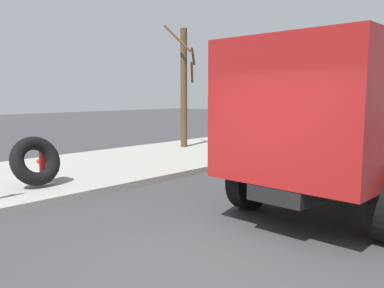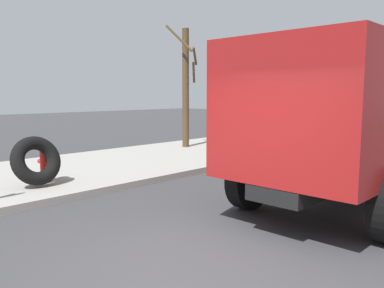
% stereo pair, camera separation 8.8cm
% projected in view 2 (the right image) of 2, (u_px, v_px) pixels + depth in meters
% --- Properties ---
extents(ground_plane, '(80.00, 80.00, 0.00)m').
position_uv_depth(ground_plane, '(183.00, 276.00, 4.72)').
color(ground_plane, '#38383A').
extents(fire_hydrant, '(0.26, 0.59, 0.91)m').
position_uv_depth(fire_hydrant, '(45.00, 161.00, 9.07)').
color(fire_hydrant, red).
rests_on(fire_hydrant, sidewalk_curb).
extents(loose_tire, '(1.10, 0.67, 1.13)m').
position_uv_depth(loose_tire, '(36.00, 161.00, 8.61)').
color(loose_tire, black).
rests_on(loose_tire, sidewalk_curb).
extents(dump_truck_red, '(7.03, 2.86, 3.00)m').
position_uv_depth(dump_truck_red, '(363.00, 121.00, 7.97)').
color(dump_truck_red, red).
rests_on(dump_truck_red, ground).
extents(bare_tree, '(1.24, 1.07, 4.49)m').
position_uv_depth(bare_tree, '(186.00, 86.00, 14.90)').
color(bare_tree, '#4C3823').
rests_on(bare_tree, sidewalk_curb).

